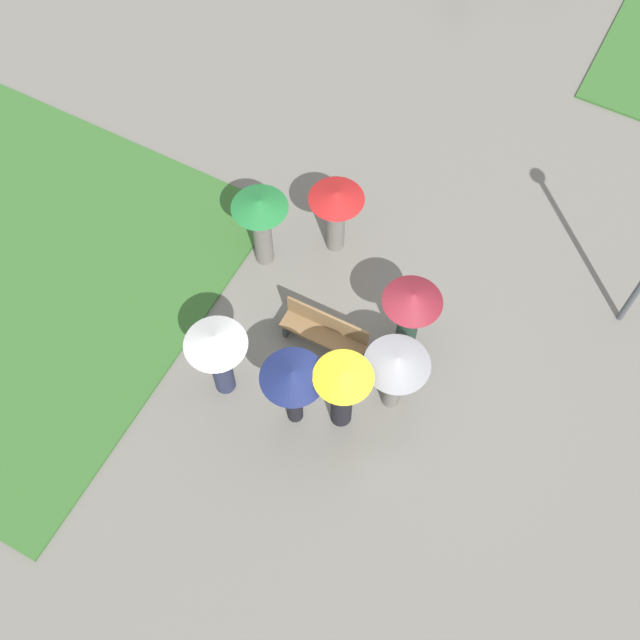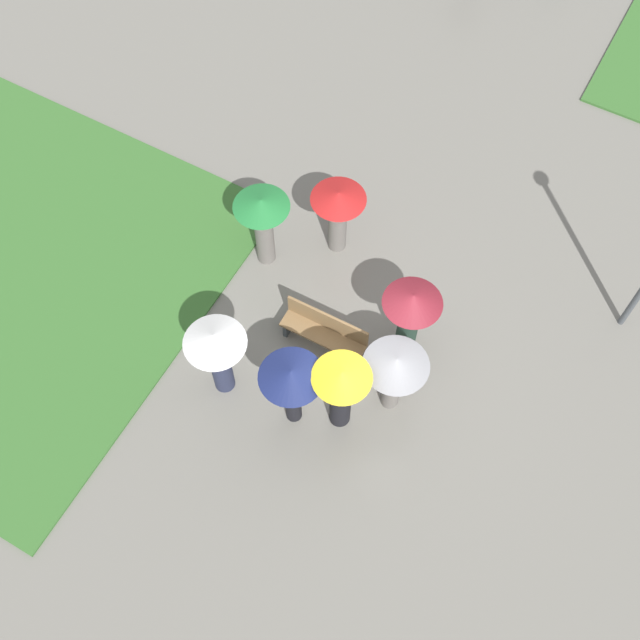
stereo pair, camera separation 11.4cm
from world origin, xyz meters
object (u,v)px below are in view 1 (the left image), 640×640
at_px(crowd_person_yellow, 343,389).
at_px(crowd_person_maroon, 411,311).
at_px(crowd_person_grey, 396,368).
at_px(park_bench, 325,331).
at_px(crowd_person_red, 336,209).
at_px(crowd_person_white, 218,351).
at_px(crowd_person_green, 261,220).
at_px(crowd_person_navy, 293,382).

bearing_deg(crowd_person_yellow, crowd_person_maroon, -135.71).
bearing_deg(crowd_person_grey, park_bench, 9.76).
relative_size(crowd_person_red, crowd_person_grey, 0.98).
bearing_deg(crowd_person_white, crowd_person_red, -58.42).
xyz_separation_m(crowd_person_red, crowd_person_grey, (2.49, -2.57, 0.14)).
height_order(crowd_person_green, crowd_person_navy, crowd_person_green).
relative_size(crowd_person_red, crowd_person_green, 0.91).
relative_size(park_bench, crowd_person_maroon, 0.89).
height_order(crowd_person_red, crowd_person_grey, crowd_person_grey).
xyz_separation_m(park_bench, crowd_person_white, (-1.20, -1.65, 0.92)).
bearing_deg(crowd_person_yellow, crowd_person_navy, -8.79).
bearing_deg(crowd_person_white, crowd_person_grey, -120.73).
height_order(crowd_person_grey, crowd_person_yellow, crowd_person_yellow).
relative_size(crowd_person_maroon, crowd_person_navy, 1.01).
relative_size(crowd_person_green, crowd_person_navy, 1.01).
bearing_deg(crowd_person_maroon, park_bench, 72.51).
xyz_separation_m(crowd_person_red, crowd_person_maroon, (2.23, -1.42, 0.11)).
bearing_deg(crowd_person_red, crowd_person_yellow, -66.81).
height_order(crowd_person_white, crowd_person_navy, crowd_person_white).
xyz_separation_m(crowd_person_red, crowd_person_green, (-1.10, -0.96, 0.10)).
bearing_deg(crowd_person_grey, crowd_person_maroon, -50.79).
bearing_deg(crowd_person_red, crowd_person_navy, -79.30).
bearing_deg(crowd_person_green, crowd_person_yellow, 136.62).
bearing_deg(crowd_person_maroon, crowd_person_red, 13.65).
xyz_separation_m(crowd_person_green, crowd_person_navy, (2.20, -2.70, 0.16)).
bearing_deg(park_bench, crowd_person_white, -126.87).
distance_m(crowd_person_green, crowd_person_white, 2.89).
height_order(crowd_person_red, crowd_person_green, crowd_person_green).
relative_size(crowd_person_red, crowd_person_maroon, 0.91).
xyz_separation_m(crowd_person_red, crowd_person_yellow, (1.85, -3.30, 0.07)).
height_order(crowd_person_green, crowd_person_maroon, crowd_person_green).
bearing_deg(crowd_person_green, crowd_person_maroon, 167.18).
distance_m(crowd_person_white, crowd_person_grey, 3.06).
bearing_deg(crowd_person_navy, crowd_person_maroon, -61.76).
bearing_deg(crowd_person_green, crowd_person_white, 100.51).
bearing_deg(crowd_person_green, park_bench, 145.24).
bearing_deg(crowd_person_maroon, crowd_person_white, 88.43).
bearing_deg(crowd_person_yellow, park_bench, -85.48).
height_order(crowd_person_maroon, crowd_person_grey, crowd_person_maroon).
height_order(crowd_person_red, crowd_person_white, crowd_person_white).
distance_m(crowd_person_red, crowd_person_maroon, 2.64).
bearing_deg(crowd_person_navy, crowd_person_white, 58.25).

